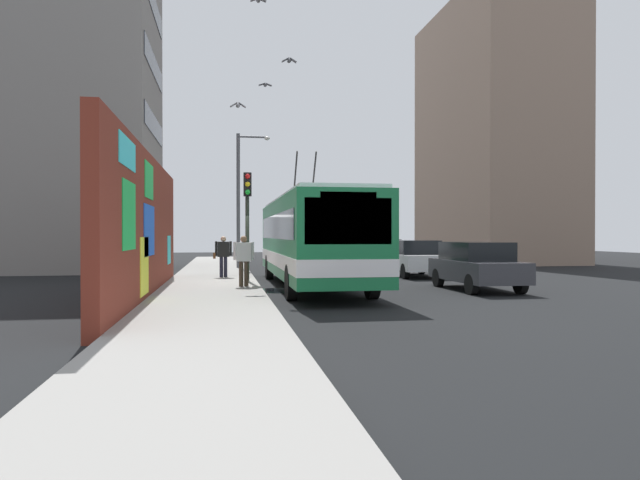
# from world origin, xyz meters

# --- Properties ---
(ground_plane) EXTENTS (80.00, 80.00, 0.00)m
(ground_plane) POSITION_xyz_m (0.00, 0.00, 0.00)
(ground_plane) COLOR black
(sidewalk_slab) EXTENTS (48.00, 3.20, 0.15)m
(sidewalk_slab) POSITION_xyz_m (0.00, 1.60, 0.07)
(sidewalk_slab) COLOR gray
(sidewalk_slab) RESTS_ON ground_plane
(graffiti_wall) EXTENTS (14.25, 0.32, 4.07)m
(graffiti_wall) POSITION_xyz_m (-3.89, 3.35, 2.04)
(graffiti_wall) COLOR maroon
(graffiti_wall) RESTS_ON ground_plane
(building_far_left) EXTENTS (9.10, 8.76, 21.27)m
(building_far_left) POSITION_xyz_m (10.97, 9.20, 10.63)
(building_far_left) COLOR gray
(building_far_left) RESTS_ON ground_plane
(building_far_right) EXTENTS (13.22, 6.59, 17.46)m
(building_far_right) POSITION_xyz_m (16.55, -17.00, 8.73)
(building_far_right) COLOR gray
(building_far_right) RESTS_ON ground_plane
(city_bus) EXTENTS (12.11, 2.58, 4.87)m
(city_bus) POSITION_xyz_m (-1.15, -1.80, 1.73)
(city_bus) COLOR #19723F
(city_bus) RESTS_ON ground_plane
(parked_car_dark_gray) EXTENTS (4.21, 1.81, 1.58)m
(parked_car_dark_gray) POSITION_xyz_m (-3.01, -7.00, 0.83)
(parked_car_dark_gray) COLOR #38383D
(parked_car_dark_gray) RESTS_ON ground_plane
(parked_car_white) EXTENTS (4.20, 1.89, 1.58)m
(parked_car_white) POSITION_xyz_m (3.38, -7.00, 0.83)
(parked_car_white) COLOR white
(parked_car_white) RESTS_ON ground_plane
(parked_car_navy) EXTENTS (4.15, 1.90, 1.58)m
(parked_car_navy) POSITION_xyz_m (9.01, -7.00, 0.83)
(parked_car_navy) COLOR navy
(parked_car_navy) RESTS_ON ground_plane
(pedestrian_midblock) EXTENTS (0.22, 0.73, 1.61)m
(pedestrian_midblock) POSITION_xyz_m (2.25, 1.21, 1.09)
(pedestrian_midblock) COLOR #1E1E2D
(pedestrian_midblock) RESTS_ON sidewalk_slab
(pedestrian_at_curb) EXTENTS (0.22, 0.66, 1.64)m
(pedestrian_at_curb) POSITION_xyz_m (-2.04, 0.55, 1.11)
(pedestrian_at_curb) COLOR #3F3326
(pedestrian_at_curb) RESTS_ON sidewalk_slab
(traffic_light) EXTENTS (0.49, 0.28, 3.91)m
(traffic_light) POSITION_xyz_m (-0.05, 0.35, 2.79)
(traffic_light) COLOR #2D382D
(traffic_light) RESTS_ON sidewalk_slab
(street_lamp) EXTENTS (0.44, 1.70, 6.82)m
(street_lamp) POSITION_xyz_m (8.89, 0.27, 4.05)
(street_lamp) COLOR #4C4C51
(street_lamp) RESTS_ON sidewalk_slab
(flying_pigeons) EXTENTS (4.96, 2.40, 3.98)m
(flying_pigeons) POSITION_xyz_m (0.44, -0.25, 8.10)
(flying_pigeons) COLOR #47474C
(curbside_puddle) EXTENTS (1.83, 1.83, 0.00)m
(curbside_puddle) POSITION_xyz_m (-2.10, -0.60, 0.00)
(curbside_puddle) COLOR black
(curbside_puddle) RESTS_ON ground_plane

